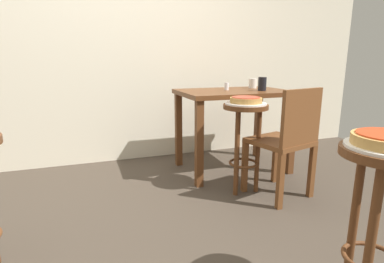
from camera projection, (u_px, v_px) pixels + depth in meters
The scene contains 11 objects.
ground_plane at pixel (151, 241), 1.78m from camera, with size 6.00×6.00×0.00m, color #42382D.
back_wall at pixel (111, 13), 2.96m from camera, with size 6.00×0.10×3.00m, color beige.
stool_foreground at pixel (381, 197), 1.19m from camera, with size 0.35×0.35×0.71m.
stool_leftside at pixel (245, 130), 2.37m from camera, with size 0.35×0.35×0.71m.
serving_plate_leftside at pixel (246, 104), 2.32m from camera, with size 0.32×0.32×0.01m, color silver.
pizza_leftside at pixel (246, 100), 2.32m from camera, with size 0.24×0.24×0.05m.
dining_table at pixel (234, 104), 2.84m from camera, with size 1.01×0.68×0.77m.
cup_near_edge at pixel (262, 84), 2.76m from camera, with size 0.08×0.08×0.12m, color black.
cup_far_edge at pixel (253, 83), 3.02m from camera, with size 0.08×0.08×0.09m, color silver.
condiment_shaker at pixel (227, 86), 2.83m from camera, with size 0.04×0.04×0.07m, color white.
wooden_chair at pixel (287, 139), 2.26m from camera, with size 0.49×0.49×0.85m.
Camera 1 is at (-0.30, -1.58, 1.03)m, focal length 28.29 mm.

